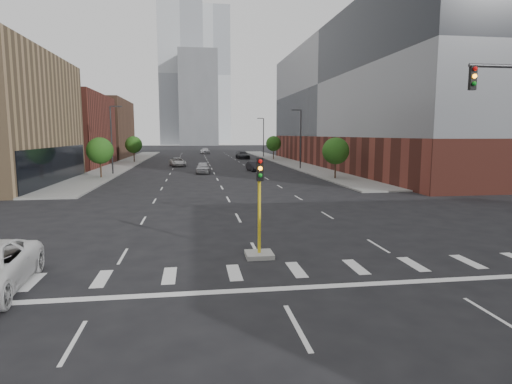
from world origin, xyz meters
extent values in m
plane|color=black|center=(0.00, 0.00, 0.00)|extent=(400.00, 400.00, 0.00)
cube|color=gray|center=(-15.00, 74.00, 0.07)|extent=(5.00, 92.00, 0.15)
cube|color=gray|center=(15.00, 74.00, 0.07)|extent=(5.00, 92.00, 0.15)
cube|color=brown|center=(-27.50, 66.00, 6.00)|extent=(20.00, 22.00, 12.00)
cube|color=brown|center=(-27.50, 92.00, 6.50)|extent=(20.00, 24.00, 13.00)
cube|color=brown|center=(29.50, 60.00, 2.50)|extent=(24.00, 70.00, 5.00)
cube|color=slate|center=(29.50, 60.00, 13.50)|extent=(24.00, 70.00, 17.00)
cube|color=#B2B7BC|center=(-8.00, 220.00, 35.00)|extent=(22.00, 22.00, 70.00)
cube|color=#B2B7BC|center=(10.00, 260.00, 40.00)|extent=(20.00, 20.00, 80.00)
cube|color=slate|center=(0.00, 200.00, 22.00)|extent=(18.00, 18.00, 44.00)
cube|color=#999993|center=(0.00, 9.00, 0.10)|extent=(1.20, 1.20, 0.20)
cylinder|color=gold|center=(0.00, 9.00, 1.80)|extent=(0.14, 0.14, 3.20)
cube|color=black|center=(0.00, 8.82, 3.90)|extent=(0.28, 0.18, 1.00)
sphere|color=red|center=(0.00, 8.72, 4.25)|extent=(0.18, 0.18, 0.18)
sphere|color=orange|center=(0.00, 8.72, 3.95)|extent=(0.18, 0.18, 0.18)
sphere|color=#0C7F19|center=(0.00, 8.72, 3.65)|extent=(0.18, 0.18, 0.18)
cube|color=black|center=(8.70, 7.50, 7.70)|extent=(0.28, 0.18, 1.00)
sphere|color=red|center=(8.70, 7.38, 8.05)|extent=(0.18, 0.18, 0.18)
sphere|color=orange|center=(8.70, 7.38, 7.75)|extent=(0.18, 0.18, 0.18)
sphere|color=#0C7F19|center=(8.70, 7.38, 7.45)|extent=(0.18, 0.18, 0.18)
cylinder|color=#2D2D30|center=(13.50, 55.00, 4.50)|extent=(0.20, 0.20, 9.00)
cube|color=#2D2D30|center=(12.70, 55.00, 9.00)|extent=(1.40, 0.22, 0.15)
cylinder|color=#2D2D30|center=(13.50, 90.00, 4.50)|extent=(0.20, 0.20, 9.00)
cube|color=#2D2D30|center=(12.70, 90.00, 9.00)|extent=(1.40, 0.22, 0.15)
cylinder|color=#2D2D30|center=(-13.50, 50.00, 4.50)|extent=(0.20, 0.20, 9.00)
cube|color=#2D2D30|center=(-12.70, 50.00, 9.00)|extent=(1.40, 0.22, 0.15)
cylinder|color=#382619|center=(-14.00, 45.00, 1.02)|extent=(0.20, 0.20, 1.75)
sphere|color=#1D4312|center=(-14.00, 45.00, 3.40)|extent=(3.20, 3.20, 3.20)
cylinder|color=#382619|center=(-14.00, 75.00, 1.02)|extent=(0.20, 0.20, 1.75)
sphere|color=#1D4312|center=(-14.00, 75.00, 3.40)|extent=(3.20, 3.20, 3.20)
cylinder|color=#382619|center=(14.00, 40.00, 1.02)|extent=(0.20, 0.20, 1.75)
sphere|color=#1D4312|center=(14.00, 40.00, 3.40)|extent=(3.20, 3.20, 3.20)
cylinder|color=#382619|center=(14.00, 80.00, 1.02)|extent=(0.20, 0.20, 1.75)
sphere|color=#1D4312|center=(14.00, 80.00, 3.40)|extent=(3.20, 3.20, 3.20)
imported|color=#A9AAAE|center=(-1.50, 50.32, 0.80)|extent=(2.19, 4.79, 1.59)
imported|color=black|center=(6.00, 52.98, 0.70)|extent=(2.03, 4.42, 1.41)
imported|color=silver|center=(-5.45, 63.97, 0.71)|extent=(3.15, 5.44, 1.43)
imported|color=black|center=(7.88, 83.95, 0.82)|extent=(2.91, 5.89, 1.65)
imported|color=silver|center=(0.36, 108.55, 0.86)|extent=(2.85, 5.29, 1.71)
camera|label=1|loc=(-2.80, -9.14, 5.39)|focal=30.00mm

